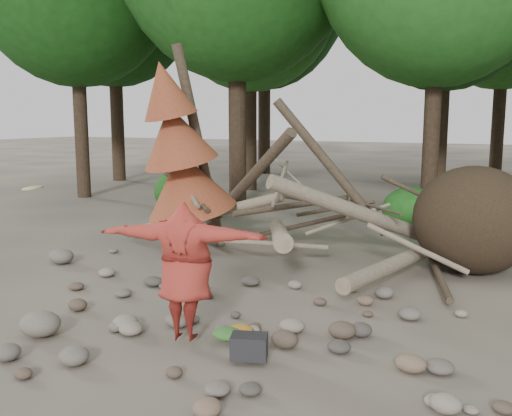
% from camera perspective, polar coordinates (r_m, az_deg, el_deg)
% --- Properties ---
extents(ground, '(120.00, 120.00, 0.00)m').
position_cam_1_polar(ground, '(7.98, -1.88, -11.75)').
color(ground, '#514C44').
rests_on(ground, ground).
extents(deadfall_pile, '(8.55, 5.24, 3.30)m').
position_cam_1_polar(deadfall_pile, '(11.09, 17.94, -1.17)').
color(deadfall_pile, '#332619').
rests_on(deadfall_pile, ground).
extents(dead_conifer, '(2.06, 2.16, 4.35)m').
position_cam_1_polar(dead_conifer, '(11.98, -7.61, 5.51)').
color(dead_conifer, '#4C3F30').
rests_on(dead_conifer, ground).
extents(bush_left, '(1.80, 1.80, 1.44)m').
position_cam_1_polar(bush_left, '(16.60, -7.08, 1.65)').
color(bush_left, '#184F15').
rests_on(bush_left, ground).
extents(bush_mid, '(1.40, 1.40, 1.12)m').
position_cam_1_polar(bush_mid, '(14.82, 15.18, -0.11)').
color(bush_mid, '#21641D').
rests_on(bush_mid, ground).
extents(frisbee_thrower, '(3.30, 1.15, 1.89)m').
position_cam_1_polar(frisbee_thrower, '(7.16, -7.13, -6.26)').
color(frisbee_thrower, maroon).
rests_on(frisbee_thrower, ground).
extents(backpack, '(0.49, 0.40, 0.28)m').
position_cam_1_polar(backpack, '(6.84, -0.69, -14.14)').
color(backpack, black).
rests_on(backpack, ground).
extents(cloth_green, '(0.40, 0.34, 0.15)m').
position_cam_1_polar(cloth_green, '(7.40, -2.89, -12.82)').
color(cloth_green, '#38702C').
rests_on(cloth_green, ground).
extents(cloth_orange, '(0.31, 0.26, 0.11)m').
position_cam_1_polar(cloth_orange, '(7.59, -1.48, -12.39)').
color(cloth_orange, '#B46E1E').
rests_on(cloth_orange, ground).
extents(boulder_front_left, '(0.55, 0.50, 0.33)m').
position_cam_1_polar(boulder_front_left, '(8.10, -20.77, -10.78)').
color(boulder_front_left, slate).
rests_on(boulder_front_left, ground).
extents(boulder_mid_left, '(0.50, 0.45, 0.30)m').
position_cam_1_polar(boulder_mid_left, '(11.81, -18.90, -4.59)').
color(boulder_mid_left, '#696258').
rests_on(boulder_mid_left, ground).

